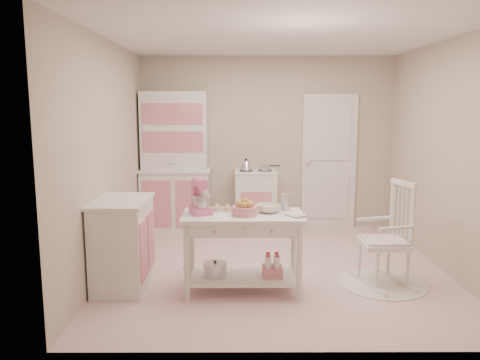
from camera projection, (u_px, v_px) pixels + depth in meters
name	position (u px, v px, depth m)	size (l,w,h in m)	color
room_shell	(278.00, 125.00, 5.19)	(3.84, 3.84, 2.62)	#D2838B
door	(329.00, 162.00, 7.14)	(0.82, 0.05, 2.04)	silver
hutch	(175.00, 162.00, 6.92)	(1.06, 0.50, 2.08)	silver
stove	(255.00, 201.00, 6.97)	(0.62, 0.57, 0.92)	silver
base_cabinet	(123.00, 243.00, 4.81)	(0.54, 0.84, 0.92)	silver
lace_rug	(382.00, 283.00, 4.94)	(0.92, 0.92, 0.01)	white
rocking_chair	(384.00, 233.00, 4.86)	(0.48, 0.72, 1.10)	silver
work_table	(243.00, 253.00, 4.70)	(1.20, 0.60, 0.80)	silver
stand_mixer	(200.00, 197.00, 4.63)	(0.20, 0.28, 0.34)	#E36098
cookie_tray	(228.00, 209.00, 4.82)	(0.34, 0.24, 0.02)	silver
bread_basket	(245.00, 211.00, 4.58)	(0.25, 0.25, 0.09)	pink
mixing_bowl	(268.00, 208.00, 4.71)	(0.25, 0.25, 0.08)	silver
metal_pitcher	(286.00, 202.00, 4.79)	(0.10, 0.10, 0.17)	silver
recipe_book	(289.00, 216.00, 4.52)	(0.15, 0.21, 0.02)	silver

